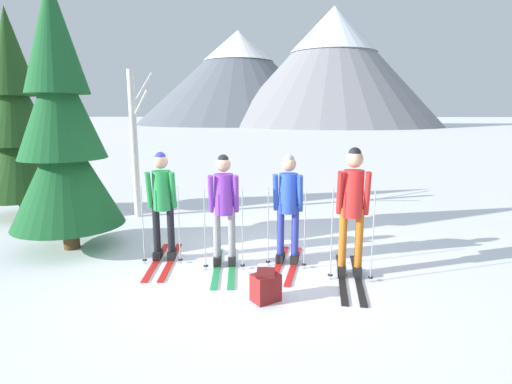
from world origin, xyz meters
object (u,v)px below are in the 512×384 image
skier_in_purple (224,206)px  pine_tree_near (62,131)px  skier_in_blue (288,203)px  pine_tree_mid (17,124)px  birch_tree_tall (135,142)px  skier_in_green (163,200)px  backpack_on_snow_front (266,286)px  skier_in_red (352,204)px

skier_in_purple → pine_tree_near: pine_tree_near is taller
skier_in_blue → pine_tree_mid: 6.41m
pine_tree_near → birch_tree_tall: bearing=80.0°
skier_in_blue → pine_tree_mid: (-5.79, 2.54, 1.08)m
skier_in_green → birch_tree_tall: birch_tree_tall is taller
skier_in_blue → pine_tree_near: 3.81m
skier_in_blue → backpack_on_snow_front: bearing=-102.3°
skier_in_purple → birch_tree_tall: bearing=129.4°
pine_tree_near → pine_tree_mid: pine_tree_mid is taller
skier_in_blue → pine_tree_near: pine_tree_near is taller
pine_tree_near → pine_tree_mid: 3.01m
skier_in_blue → skier_in_red: size_ratio=0.92×
pine_tree_near → skier_in_purple: bearing=-12.9°
skier_in_purple → backpack_on_snow_front: skier_in_purple is taller
pine_tree_mid → skier_in_purple: bearing=-29.4°
skier_in_green → birch_tree_tall: 3.02m
skier_in_blue → birch_tree_tall: (-3.26, 2.64, 0.71)m
skier_in_purple → pine_tree_near: bearing=167.1°
skier_in_red → pine_tree_near: 4.69m
skier_in_green → birch_tree_tall: size_ratio=0.54×
skier_in_red → pine_tree_mid: 7.36m
skier_in_green → backpack_on_snow_front: 2.24m
skier_in_purple → skier_in_blue: 0.96m
pine_tree_near → birch_tree_tall: 2.26m
pine_tree_mid → birch_tree_tall: size_ratio=1.40×
skier_in_green → pine_tree_mid: bearing=146.9°
skier_in_red → pine_tree_near: bearing=168.9°
skier_in_green → pine_tree_near: bearing=166.5°
skier_in_blue → pine_tree_near: bearing=173.1°
skier_in_purple → pine_tree_mid: size_ratio=0.38×
pine_tree_near → pine_tree_mid: (-2.15, 2.11, 0.04)m
birch_tree_tall → backpack_on_snow_front: birch_tree_tall is taller
skier_in_purple → skier_in_green: bearing=168.2°
skier_in_green → backpack_on_snow_front: size_ratio=4.23×
pine_tree_near → skier_in_green: bearing=-13.5°
skier_in_purple → birch_tree_tall: birch_tree_tall is taller
skier_in_purple → birch_tree_tall: 3.71m
skier_in_green → skier_in_red: size_ratio=0.93×
birch_tree_tall → skier_in_red: bearing=-36.8°
skier_in_red → pine_tree_near: (-4.51, 0.88, 0.95)m
skier_in_purple → pine_tree_mid: bearing=150.6°
skier_in_green → skier_in_red: skier_in_red is taller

